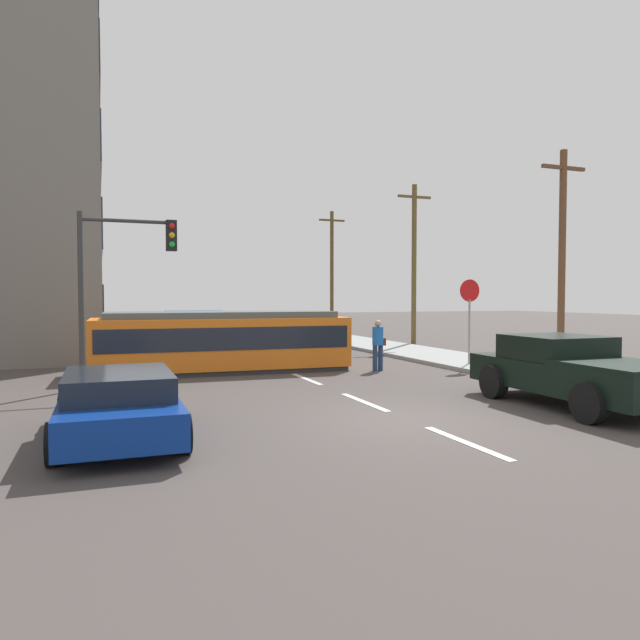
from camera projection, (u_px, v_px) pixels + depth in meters
name	position (u px, v px, depth m)	size (l,w,h in m)	color
ground_plane	(269.00, 364.00, 20.98)	(120.00, 120.00, 0.00)	#47403D
sidewalk_curb_right	(497.00, 367.00, 19.65)	(3.20, 36.00, 0.14)	gray
lane_stripe_0	(466.00, 443.00, 9.77)	(0.16, 2.40, 0.01)	silver
lane_stripe_1	(364.00, 402.00, 13.51)	(0.16, 2.40, 0.01)	silver
lane_stripe_2	(306.00, 379.00, 17.25)	(0.16, 2.40, 0.01)	silver
lane_stripe_3	(240.00, 352.00, 25.36)	(0.16, 2.40, 0.01)	silver
lane_stripe_4	(214.00, 342.00, 30.97)	(0.16, 2.40, 0.01)	silver
streetcar_tram	(222.00, 340.00, 19.02)	(8.16, 2.83, 1.95)	orange
city_bus	(200.00, 330.00, 24.34)	(2.67, 5.25, 1.80)	navy
pedestrian_crossing	(378.00, 342.00, 19.12)	(0.46, 0.36, 1.67)	navy
pickup_truck_parked	(572.00, 371.00, 12.96)	(2.37, 5.05, 1.55)	black
parked_sedan_near	(119.00, 404.00, 9.90)	(2.08, 4.27, 1.19)	navy
stop_sign	(470.00, 304.00, 19.91)	(0.76, 0.07, 2.88)	gray
traffic_light_mast	(122.00, 266.00, 15.62)	(2.54, 0.33, 4.66)	#333333
utility_pole_near	(562.00, 254.00, 20.06)	(1.80, 0.24, 7.43)	brown
utility_pole_mid	(414.00, 262.00, 28.84)	(1.80, 0.24, 7.92)	brown
utility_pole_far	(332.00, 269.00, 39.33)	(1.80, 0.24, 8.13)	brown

